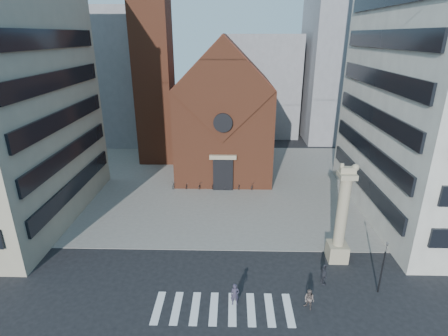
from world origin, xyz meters
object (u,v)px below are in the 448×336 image
Objects in this scene: lion_column at (341,223)px; pedestrian_1 at (309,300)px; pedestrian_0 at (235,294)px; traffic_light at (383,266)px; pedestrian_2 at (324,274)px; scooter_0 at (176,184)px.

lion_column is 5.54× the size of pedestrian_1.
pedestrian_1 is at bearing -121.07° from lion_column.
pedestrian_0 reaches higher than pedestrian_1.
traffic_light is 10.83m from pedestrian_0.
lion_column is 4.62m from traffic_light.
pedestrian_2 reaches higher than scooter_0.
traffic_light reaches higher than pedestrian_0.
traffic_light reaches higher than scooter_0.
lion_column reaches higher than pedestrian_1.
pedestrian_0 reaches higher than scooter_0.
lion_column is 5.18× the size of pedestrian_0.
scooter_0 is (-12.41, 20.26, -0.27)m from pedestrian_1.
pedestrian_0 is 5.13m from pedestrian_1.
pedestrian_2 is (-1.90, -3.22, -2.57)m from lion_column.
pedestrian_1 is 0.88× the size of scooter_0.
scooter_0 is at bearing 165.19° from pedestrian_1.
pedestrian_0 is 0.94× the size of pedestrian_2.
lion_column is at bearing 26.56° from pedestrian_0.
pedestrian_2 is (6.74, 2.30, 0.05)m from pedestrian_0.
pedestrian_0 is at bearing -147.40° from lion_column.
traffic_light is at bearing -28.97° from scooter_0.
pedestrian_2 is at bearing 168.73° from traffic_light.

